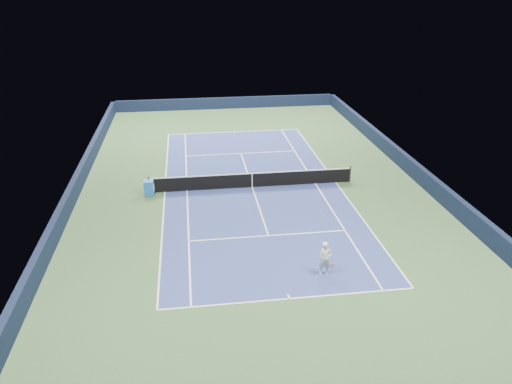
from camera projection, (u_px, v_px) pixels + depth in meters
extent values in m
plane|color=#304C29|center=(252.00, 187.00, 31.69)|extent=(40.00, 40.00, 0.00)
cube|color=black|center=(226.00, 103.00, 49.38)|extent=(22.00, 0.35, 1.10)
cube|color=black|center=(415.00, 170.00, 32.84)|extent=(0.35, 40.00, 1.10)
cube|color=black|center=(75.00, 189.00, 30.09)|extent=(0.35, 40.00, 1.10)
cube|color=navy|center=(252.00, 187.00, 31.69)|extent=(10.97, 23.77, 0.01)
cube|color=white|center=(234.00, 132.00, 42.43)|extent=(10.97, 0.08, 0.00)
cube|color=white|center=(289.00, 299.00, 20.94)|extent=(10.97, 0.08, 0.00)
cube|color=white|center=(336.00, 182.00, 32.38)|extent=(0.08, 23.77, 0.00)
cube|color=white|center=(165.00, 192.00, 30.99)|extent=(0.08, 23.77, 0.00)
cube|color=white|center=(315.00, 183.00, 32.21)|extent=(0.08, 23.77, 0.00)
cube|color=white|center=(187.00, 191.00, 31.16)|extent=(0.08, 23.77, 0.00)
cube|color=white|center=(241.00, 153.00, 37.47)|extent=(8.23, 0.08, 0.00)
cube|color=white|center=(268.00, 236.00, 25.90)|extent=(8.23, 0.08, 0.00)
cube|color=white|center=(252.00, 187.00, 31.68)|extent=(0.08, 12.80, 0.00)
cube|color=white|center=(234.00, 132.00, 42.29)|extent=(0.08, 0.30, 0.00)
cube|color=white|center=(289.00, 297.00, 21.08)|extent=(0.08, 0.30, 0.00)
cylinder|color=black|center=(149.00, 185.00, 30.66)|extent=(0.10, 0.10, 1.07)
cylinder|color=black|center=(350.00, 174.00, 32.28)|extent=(0.10, 0.10, 1.07)
cube|color=black|center=(252.00, 181.00, 31.50)|extent=(12.80, 0.03, 0.91)
cube|color=white|center=(252.00, 173.00, 31.30)|extent=(12.80, 0.04, 0.06)
cube|color=white|center=(252.00, 181.00, 31.50)|extent=(0.05, 0.04, 0.91)
cube|color=blue|center=(149.00, 188.00, 30.41)|extent=(0.59, 0.54, 0.93)
cube|color=white|center=(154.00, 188.00, 30.46)|extent=(0.04, 0.41, 0.41)
imported|color=silver|center=(325.00, 259.00, 22.31)|extent=(0.60, 0.39, 1.63)
cylinder|color=#CD85A1|center=(332.00, 261.00, 22.35)|extent=(0.03, 0.03, 0.27)
cylinder|color=black|center=(332.00, 266.00, 22.45)|extent=(0.27, 0.02, 0.27)
cylinder|color=pink|center=(332.00, 266.00, 22.45)|extent=(0.29, 0.03, 0.29)
sphere|color=gold|center=(323.00, 216.00, 22.55)|extent=(0.07, 0.07, 0.07)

